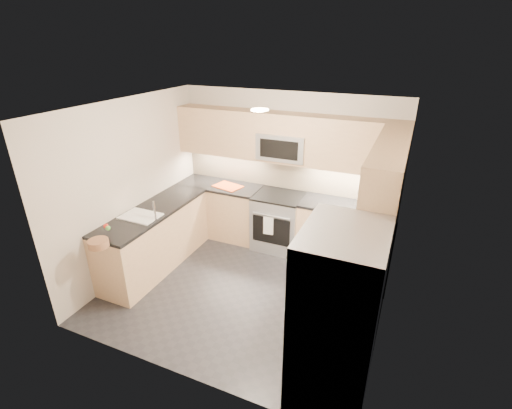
# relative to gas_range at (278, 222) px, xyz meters

# --- Properties ---
(floor) EXTENTS (3.60, 3.20, 0.00)m
(floor) POSITION_rel_gas_range_xyz_m (0.00, -1.28, -0.46)
(floor) COLOR #25252A
(floor) RESTS_ON ground
(ceiling) EXTENTS (3.60, 3.20, 0.02)m
(ceiling) POSITION_rel_gas_range_xyz_m (0.00, -1.28, 2.04)
(ceiling) COLOR beige
(ceiling) RESTS_ON wall_back
(wall_back) EXTENTS (3.60, 0.02, 2.50)m
(wall_back) POSITION_rel_gas_range_xyz_m (0.00, 0.32, 0.79)
(wall_back) COLOR #BDB2A5
(wall_back) RESTS_ON floor
(wall_front) EXTENTS (3.60, 0.02, 2.50)m
(wall_front) POSITION_rel_gas_range_xyz_m (0.00, -2.88, 0.79)
(wall_front) COLOR #BDB2A5
(wall_front) RESTS_ON floor
(wall_left) EXTENTS (0.02, 3.20, 2.50)m
(wall_left) POSITION_rel_gas_range_xyz_m (-1.80, -1.28, 0.79)
(wall_left) COLOR #BDB2A5
(wall_left) RESTS_ON floor
(wall_right) EXTENTS (0.02, 3.20, 2.50)m
(wall_right) POSITION_rel_gas_range_xyz_m (1.80, -1.28, 0.79)
(wall_right) COLOR #BDB2A5
(wall_right) RESTS_ON floor
(base_cab_back_left) EXTENTS (1.42, 0.60, 0.90)m
(base_cab_back_left) POSITION_rel_gas_range_xyz_m (-1.09, 0.02, -0.01)
(base_cab_back_left) COLOR tan
(base_cab_back_left) RESTS_ON floor
(base_cab_back_right) EXTENTS (1.42, 0.60, 0.90)m
(base_cab_back_right) POSITION_rel_gas_range_xyz_m (1.09, 0.02, -0.01)
(base_cab_back_right) COLOR tan
(base_cab_back_right) RESTS_ON floor
(base_cab_right) EXTENTS (0.60, 1.70, 0.90)m
(base_cab_right) POSITION_rel_gas_range_xyz_m (1.50, -1.12, -0.01)
(base_cab_right) COLOR tan
(base_cab_right) RESTS_ON floor
(base_cab_peninsula) EXTENTS (0.60, 2.00, 0.90)m
(base_cab_peninsula) POSITION_rel_gas_range_xyz_m (-1.50, -1.28, -0.01)
(base_cab_peninsula) COLOR tan
(base_cab_peninsula) RESTS_ON floor
(countertop_back_left) EXTENTS (1.42, 0.63, 0.04)m
(countertop_back_left) POSITION_rel_gas_range_xyz_m (-1.09, 0.02, 0.47)
(countertop_back_left) COLOR black
(countertop_back_left) RESTS_ON base_cab_back_left
(countertop_back_right) EXTENTS (1.42, 0.63, 0.04)m
(countertop_back_right) POSITION_rel_gas_range_xyz_m (1.09, 0.02, 0.47)
(countertop_back_right) COLOR black
(countertop_back_right) RESTS_ON base_cab_back_right
(countertop_right) EXTENTS (0.63, 1.70, 0.04)m
(countertop_right) POSITION_rel_gas_range_xyz_m (1.50, -1.12, 0.47)
(countertop_right) COLOR black
(countertop_right) RESTS_ON base_cab_right
(countertop_peninsula) EXTENTS (0.63, 2.00, 0.04)m
(countertop_peninsula) POSITION_rel_gas_range_xyz_m (-1.50, -1.28, 0.47)
(countertop_peninsula) COLOR black
(countertop_peninsula) RESTS_ON base_cab_peninsula
(upper_cab_back) EXTENTS (3.60, 0.35, 0.75)m
(upper_cab_back) POSITION_rel_gas_range_xyz_m (0.00, 0.15, 1.37)
(upper_cab_back) COLOR tan
(upper_cab_back) RESTS_ON wall_back
(upper_cab_right) EXTENTS (0.35, 1.95, 0.75)m
(upper_cab_right) POSITION_rel_gas_range_xyz_m (1.62, -1.00, 1.37)
(upper_cab_right) COLOR tan
(upper_cab_right) RESTS_ON wall_right
(backsplash_back) EXTENTS (3.60, 0.01, 0.51)m
(backsplash_back) POSITION_rel_gas_range_xyz_m (0.00, 0.32, 0.74)
(backsplash_back) COLOR tan
(backsplash_back) RESTS_ON wall_back
(backsplash_right) EXTENTS (0.01, 2.30, 0.51)m
(backsplash_right) POSITION_rel_gas_range_xyz_m (1.80, -0.82, 0.74)
(backsplash_right) COLOR tan
(backsplash_right) RESTS_ON wall_right
(gas_range) EXTENTS (0.76, 0.65, 0.91)m
(gas_range) POSITION_rel_gas_range_xyz_m (0.00, 0.00, 0.00)
(gas_range) COLOR #A3A5AB
(gas_range) RESTS_ON floor
(range_cooktop) EXTENTS (0.76, 0.65, 0.03)m
(range_cooktop) POSITION_rel_gas_range_xyz_m (0.00, 0.00, 0.46)
(range_cooktop) COLOR black
(range_cooktop) RESTS_ON gas_range
(oven_door_glass) EXTENTS (0.62, 0.02, 0.45)m
(oven_door_glass) POSITION_rel_gas_range_xyz_m (0.00, -0.33, -0.01)
(oven_door_glass) COLOR black
(oven_door_glass) RESTS_ON gas_range
(oven_handle) EXTENTS (0.60, 0.02, 0.02)m
(oven_handle) POSITION_rel_gas_range_xyz_m (0.00, -0.35, 0.26)
(oven_handle) COLOR #B2B5BA
(oven_handle) RESTS_ON gas_range
(microwave) EXTENTS (0.76, 0.40, 0.40)m
(microwave) POSITION_rel_gas_range_xyz_m (0.00, 0.12, 1.24)
(microwave) COLOR #9EA1A5
(microwave) RESTS_ON upper_cab_back
(microwave_door) EXTENTS (0.60, 0.01, 0.28)m
(microwave_door) POSITION_rel_gas_range_xyz_m (0.00, -0.08, 1.24)
(microwave_door) COLOR black
(microwave_door) RESTS_ON microwave
(refrigerator) EXTENTS (0.70, 0.90, 1.80)m
(refrigerator) POSITION_rel_gas_range_xyz_m (1.45, -2.43, 0.45)
(refrigerator) COLOR #A8A9B0
(refrigerator) RESTS_ON floor
(fridge_handle_left) EXTENTS (0.02, 0.02, 1.20)m
(fridge_handle_left) POSITION_rel_gas_range_xyz_m (1.08, -2.61, 0.49)
(fridge_handle_left) COLOR #B2B5BA
(fridge_handle_left) RESTS_ON refrigerator
(fridge_handle_right) EXTENTS (0.02, 0.02, 1.20)m
(fridge_handle_right) POSITION_rel_gas_range_xyz_m (1.08, -2.25, 0.49)
(fridge_handle_right) COLOR #B2B5BA
(fridge_handle_right) RESTS_ON refrigerator
(sink_basin) EXTENTS (0.52, 0.38, 0.16)m
(sink_basin) POSITION_rel_gas_range_xyz_m (-1.50, -1.53, 0.42)
(sink_basin) COLOR white
(sink_basin) RESTS_ON base_cab_peninsula
(faucet) EXTENTS (0.03, 0.03, 0.28)m
(faucet) POSITION_rel_gas_range_xyz_m (-1.24, -1.53, 0.62)
(faucet) COLOR silver
(faucet) RESTS_ON countertop_peninsula
(utensil_bowl) EXTENTS (0.32, 0.32, 0.18)m
(utensil_bowl) POSITION_rel_gas_range_xyz_m (1.55, -0.11, 0.58)
(utensil_bowl) COLOR #63A044
(utensil_bowl) RESTS_ON countertop_back_right
(cutting_board) EXTENTS (0.52, 0.42, 0.01)m
(cutting_board) POSITION_rel_gas_range_xyz_m (-0.91, -0.02, 0.49)
(cutting_board) COLOR #CF4613
(cutting_board) RESTS_ON countertop_back_left
(fruit_basket) EXTENTS (0.28, 0.28, 0.09)m
(fruit_basket) POSITION_rel_gas_range_xyz_m (-1.42, -2.37, 0.53)
(fruit_basket) COLOR #946445
(fruit_basket) RESTS_ON countertop_peninsula
(fruit_apple) EXTENTS (0.06, 0.06, 0.06)m
(fruit_apple) POSITION_rel_gas_range_xyz_m (-1.56, -2.09, 0.60)
(fruit_apple) COLOR red
(fruit_apple) RESTS_ON fruit_basket
(fruit_pear) EXTENTS (0.06, 0.06, 0.06)m
(fruit_pear) POSITION_rel_gas_range_xyz_m (-1.49, -2.13, 0.60)
(fruit_pear) COLOR #55A546
(fruit_pear) RESTS_ON fruit_basket
(dish_towel_check) EXTENTS (0.16, 0.03, 0.30)m
(dish_towel_check) POSITION_rel_gas_range_xyz_m (-0.03, -0.37, 0.10)
(dish_towel_check) COLOR white
(dish_towel_check) RESTS_ON oven_handle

